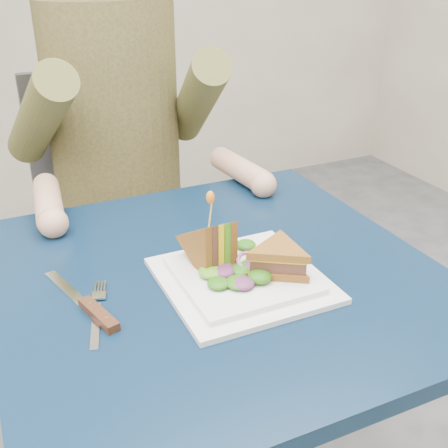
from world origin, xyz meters
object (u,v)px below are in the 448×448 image
fork (97,314)px  knife (92,309)px  sandwich_upright (211,247)px  sandwich_flat (279,259)px  table (216,309)px  diner (113,89)px  chair (115,207)px  plate (242,278)px

fork → knife: bearing=108.9°
sandwich_upright → sandwich_flat: bearing=-37.4°
table → diner: size_ratio=1.01×
chair → sandwich_flat: 0.86m
plate → knife: (-0.25, 0.02, -0.00)m
diner → sandwich_flat: size_ratio=4.51×
fork → diner: bearing=72.0°
chair → knife: size_ratio=4.27×
diner → fork: (-0.22, -0.68, -0.18)m
sandwich_flat → fork: size_ratio=0.94×
sandwich_upright → table: bearing=27.4°
sandwich_upright → knife: size_ratio=0.60×
diner → sandwich_flat: bearing=-83.6°
table → plate: bearing=-64.2°
table → sandwich_flat: sandwich_flat is taller
plate → sandwich_flat: 0.07m
chair → plate: size_ratio=3.58×
plate → sandwich_flat: bearing=-24.4°
diner → knife: bearing=-108.6°
chair → sandwich_flat: (0.08, -0.82, 0.23)m
sandwich_upright → fork: size_ratio=0.74×
diner → chair: bearing=90.0°
diner → fork: bearing=-108.0°
table → fork: 0.24m
sandwich_flat → fork: (-0.30, 0.03, -0.04)m
plate → chair: bearing=91.8°
table → sandwich_flat: bearing=-43.7°
chair → table: bearing=-90.0°
sandwich_flat → fork: 0.30m
table → chair: size_ratio=0.81×
sandwich_flat → diner: bearing=96.4°
sandwich_upright → fork: bearing=-170.0°
table → sandwich_flat: (0.08, -0.08, 0.12)m
sandwich_flat → knife: size_ratio=0.76×
chair → diner: diner is taller
table → chair: chair is taller
chair → knife: (-0.22, -0.78, 0.20)m
table → diner: 0.69m
chair → fork: size_ratio=5.29×
fork → sandwich_flat: bearing=-6.4°
diner → plate: size_ratio=2.87×
fork → knife: knife is taller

